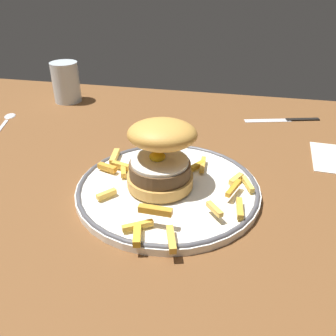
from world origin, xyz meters
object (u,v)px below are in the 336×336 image
(burger, at_px, (161,152))
(water_glass, at_px, (66,85))
(spoon, at_px, (8,117))
(dinner_plate, at_px, (168,188))
(knife, at_px, (288,119))

(burger, bearing_deg, water_glass, 133.00)
(water_glass, height_order, spoon, water_glass)
(dinner_plate, distance_m, water_glass, 0.52)
(dinner_plate, relative_size, knife, 1.69)
(water_glass, bearing_deg, dinner_plate, -46.27)
(burger, distance_m, water_glass, 0.51)
(knife, bearing_deg, spoon, -168.79)
(dinner_plate, height_order, knife, dinner_plate)
(dinner_plate, xyz_separation_m, spoon, (-0.44, 0.23, -0.00))
(dinner_plate, bearing_deg, knife, 58.72)
(dinner_plate, bearing_deg, spoon, 152.99)
(dinner_plate, distance_m, spoon, 0.50)
(knife, bearing_deg, dinner_plate, -121.28)
(dinner_plate, bearing_deg, water_glass, 133.73)
(spoon, bearing_deg, knife, 11.21)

